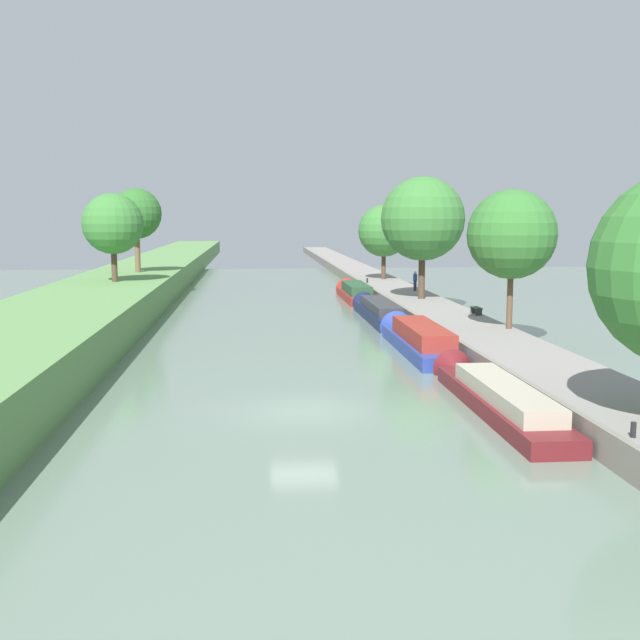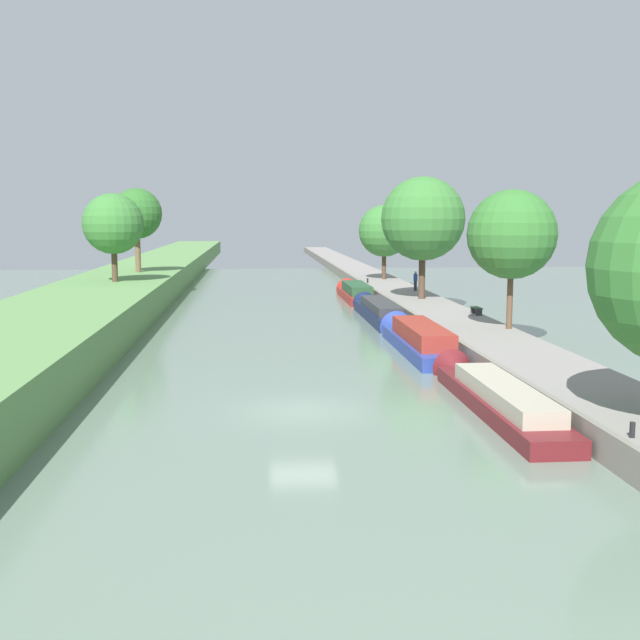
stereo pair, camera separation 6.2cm
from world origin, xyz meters
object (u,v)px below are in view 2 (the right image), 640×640
(mooring_bollard_near, at_px, (632,430))
(narrowboat_red, at_px, (355,292))
(narrowboat_maroon, at_px, (493,395))
(narrowboat_navy, at_px, (377,311))
(narrowboat_blue, at_px, (417,338))
(mooring_bollard_far, at_px, (368,280))
(park_bench, at_px, (476,309))
(person_walking, at_px, (415,280))

(mooring_bollard_near, bearing_deg, narrowboat_red, 92.26)
(narrowboat_maroon, height_order, narrowboat_navy, narrowboat_navy)
(narrowboat_maroon, distance_m, narrowboat_red, 39.42)
(narrowboat_blue, distance_m, mooring_bollard_far, 31.24)
(narrowboat_blue, bearing_deg, narrowboat_navy, 90.41)
(narrowboat_maroon, bearing_deg, narrowboat_blue, 90.91)
(narrowboat_navy, xyz_separation_m, mooring_bollard_far, (1.95, 18.15, 0.65))
(narrowboat_blue, bearing_deg, park_bench, 52.83)
(narrowboat_blue, xyz_separation_m, narrowboat_red, (0.01, 26.43, -0.05))
(narrowboat_maroon, xyz_separation_m, mooring_bollard_near, (1.66, -7.57, 0.73))
(narrowboat_red, distance_m, person_walking, 5.95)
(person_walking, height_order, park_bench, person_walking)
(narrowboat_blue, xyz_separation_m, mooring_bollard_near, (1.86, -20.56, 0.60))
(narrowboat_red, height_order, park_bench, narrowboat_red)
(narrowboat_blue, relative_size, person_walking, 7.54)
(narrowboat_blue, distance_m, narrowboat_red, 26.43)
(narrowboat_blue, xyz_separation_m, mooring_bollard_far, (1.86, 31.18, 0.60))
(narrowboat_blue, distance_m, mooring_bollard_near, 20.66)
(narrowboat_maroon, relative_size, person_walking, 7.69)
(mooring_bollard_far, bearing_deg, narrowboat_red, -111.30)
(narrowboat_maroon, xyz_separation_m, person_walking, (4.55, 36.07, 1.38))
(narrowboat_blue, distance_m, park_bench, 8.92)
(narrowboat_maroon, distance_m, mooring_bollard_near, 7.78)
(narrowboat_blue, xyz_separation_m, park_bench, (5.37, 7.08, 0.72))
(narrowboat_maroon, relative_size, narrowboat_red, 1.07)
(mooring_bollard_near, bearing_deg, mooring_bollard_far, 90.00)
(narrowboat_maroon, bearing_deg, narrowboat_navy, 90.66)
(narrowboat_maroon, bearing_deg, park_bench, 75.58)
(mooring_bollard_far, distance_m, park_bench, 24.35)
(person_walking, height_order, mooring_bollard_near, person_walking)
(mooring_bollard_far, bearing_deg, narrowboat_navy, -96.15)
(narrowboat_red, xyz_separation_m, mooring_bollard_far, (1.85, 4.75, 0.64))
(narrowboat_maroon, relative_size, park_bench, 8.51)
(person_walking, distance_m, mooring_bollard_far, 8.62)
(mooring_bollard_far, relative_size, park_bench, 0.30)
(narrowboat_navy, relative_size, mooring_bollard_far, 30.36)
(narrowboat_blue, xyz_separation_m, person_walking, (4.75, 23.08, 1.25))
(person_walking, bearing_deg, mooring_bollard_far, 109.64)
(narrowboat_maroon, relative_size, mooring_bollard_far, 28.38)
(narrowboat_red, bearing_deg, person_walking, -35.23)
(mooring_bollard_near, height_order, park_bench, park_bench)
(narrowboat_maroon, bearing_deg, mooring_bollard_far, 87.85)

